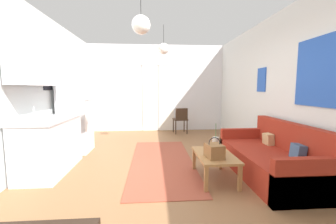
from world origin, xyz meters
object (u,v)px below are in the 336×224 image
object	(u,v)px
accent_chair	(181,119)
pendant_lamp_far	(164,49)
handbag	(214,151)
pendant_lamp_near	(141,25)
coffee_table	(215,157)
couch	(272,160)
bamboo_vase	(215,144)
refrigerator	(76,114)

from	to	relation	value
accent_chair	pendant_lamp_far	bearing A→B (deg)	61.94
handbag	pendant_lamp_near	bearing A→B (deg)	167.05
accent_chair	pendant_lamp_near	distance (m)	3.92
coffee_table	accent_chair	size ratio (longest dim) A/B	1.12
accent_chair	pendant_lamp_far	world-z (taller)	pendant_lamp_far
handbag	accent_chair	size ratio (longest dim) A/B	0.38
pendant_lamp_near	couch	bearing A→B (deg)	-0.36
bamboo_vase	pendant_lamp_near	distance (m)	2.12
handbag	pendant_lamp_near	distance (m)	2.10
pendant_lamp_near	coffee_table	bearing A→B (deg)	-3.50
bamboo_vase	refrigerator	xyz separation A→B (m)	(-2.68, 1.53, 0.33)
coffee_table	bamboo_vase	size ratio (longest dim) A/B	1.97
refrigerator	pendant_lamp_near	world-z (taller)	pendant_lamp_near
refrigerator	accent_chair	bearing A→B (deg)	34.06
bamboo_vase	handbag	xyz separation A→B (m)	(-0.11, -0.29, -0.02)
bamboo_vase	accent_chair	xyz separation A→B (m)	(-0.12, 3.26, -0.05)
pendant_lamp_far	couch	bearing A→B (deg)	-46.40
refrigerator	pendant_lamp_near	xyz separation A→B (m)	(1.53, -1.58, 1.46)
coffee_table	handbag	bearing A→B (deg)	-109.17
refrigerator	accent_chair	xyz separation A→B (m)	(2.56, 1.73, -0.38)
accent_chair	pendant_lamp_near	xyz separation A→B (m)	(-1.03, -3.31, 1.84)
coffee_table	pendant_lamp_far	bearing A→B (deg)	110.96
couch	refrigerator	bearing A→B (deg)	156.15
couch	pendant_lamp_far	size ratio (longest dim) A/B	2.94
couch	coffee_table	world-z (taller)	couch
handbag	coffee_table	bearing A→B (deg)	70.83
couch	bamboo_vase	size ratio (longest dim) A/B	4.20
bamboo_vase	refrigerator	size ratio (longest dim) A/B	0.27
couch	pendant_lamp_far	xyz separation A→B (m)	(-1.65, 1.73, 2.03)
couch	pendant_lamp_far	distance (m)	3.14
handbag	accent_chair	bearing A→B (deg)	90.21
coffee_table	handbag	xyz separation A→B (m)	(-0.06, -0.17, 0.15)
couch	bamboo_vase	bearing A→B (deg)	175.98
bamboo_vase	pendant_lamp_near	xyz separation A→B (m)	(-1.15, -0.05, 1.79)
pendant_lamp_far	bamboo_vase	bearing A→B (deg)	-66.34
refrigerator	accent_chair	world-z (taller)	refrigerator
coffee_table	pendant_lamp_far	size ratio (longest dim) A/B	1.38
coffee_table	handbag	world-z (taller)	handbag
couch	pendant_lamp_far	bearing A→B (deg)	133.60
couch	accent_chair	size ratio (longest dim) A/B	2.38
couch	accent_chair	xyz separation A→B (m)	(-1.04, 3.32, 0.20)
couch	bamboo_vase	distance (m)	0.96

